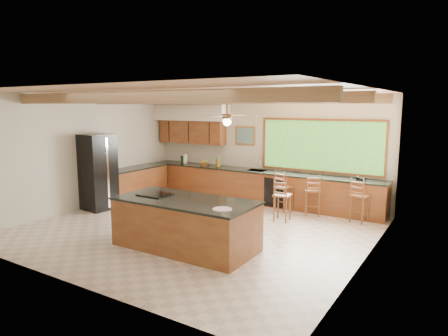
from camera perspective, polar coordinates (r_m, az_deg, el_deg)
The scene contains 9 objects.
ground at distance 8.99m, azimuth -4.02°, elevation -8.67°, with size 7.20×7.20×0.00m, color beige.
room_shell at distance 9.21m, azimuth -2.63°, elevation 5.80°, with size 7.27×6.54×3.02m.
counter_run at distance 11.34m, azimuth 0.08°, elevation -2.52°, with size 7.12×3.10×1.27m.
island at distance 7.73m, azimuth -5.52°, elevation -7.92°, with size 2.74×1.30×0.97m.
refrigerator at distance 10.97m, azimuth -17.60°, elevation -0.54°, with size 0.85×0.83×1.98m.
bar_stool_a at distance 10.35m, azimuth 8.44°, elevation -2.75°, with size 0.49×0.49×1.08m.
bar_stool_b at distance 9.47m, azimuth 8.19°, elevation -4.00°, with size 0.40×0.40×1.03m.
bar_stool_c at distance 10.08m, azimuth 12.42°, elevation -3.25°, with size 0.50×0.50×1.05m.
bar_stool_d at distance 9.77m, azimuth 18.78°, elevation -3.87°, with size 0.46×0.46×1.06m.
Camera 1 is at (5.05, -6.92, 2.71)m, focal length 32.00 mm.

